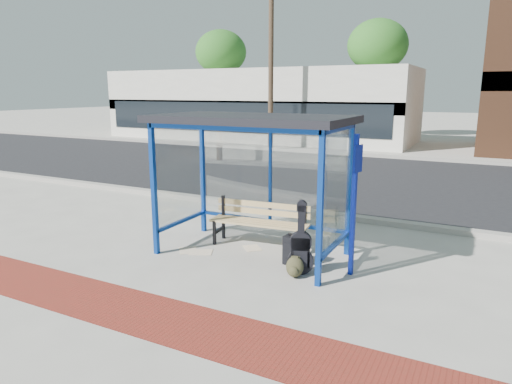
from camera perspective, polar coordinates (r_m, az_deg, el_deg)
The scene contains 19 objects.
ground at distance 8.13m, azimuth -0.56°, elevation -7.71°, with size 120.00×120.00×0.00m, color #B2ADA0.
brick_paver_strip at distance 6.14m, azimuth -12.32°, elevation -14.97°, with size 60.00×1.00×0.01m, color maroon.
curb_near at distance 10.65m, azimuth 6.73°, elevation -2.55°, with size 60.00×0.25×0.12m, color gray.
street_asphalt at distance 15.43m, azimuth 13.40°, elevation 1.68°, with size 60.00×10.00×0.00m, color black.
curb_far at distance 20.35m, azimuth 16.91°, elevation 4.21°, with size 60.00×0.25×0.12m, color gray.
far_sidewalk at distance 22.22m, azimuth 17.81°, elevation 4.66°, with size 60.00×4.00×0.01m, color #B2ADA0.
bus_shelter at distance 7.73m, azimuth -0.34°, elevation 7.01°, with size 3.30×1.80×2.42m.
storefront_white at distance 27.75m, azimuth 0.27°, elevation 10.84°, with size 18.00×6.04×4.00m.
tree_left at distance 33.79m, azimuth -4.41°, elevation 16.96°, with size 3.60×3.60×7.03m.
tree_mid at distance 29.61m, azimuth 14.96°, elevation 17.23°, with size 3.60×3.60×7.03m.
utility_pole_west at distance 22.34m, azimuth 1.88°, elevation 15.84°, with size 1.60×0.24×8.00m.
bench at distance 8.40m, azimuth 0.51°, elevation -3.54°, with size 1.86×0.62×0.86m.
guitar_bag at distance 7.18m, azimuth 5.61°, elevation -7.10°, with size 0.42×0.25×1.12m.
suitcase at distance 7.58m, azimuth 4.66°, elevation -7.32°, with size 0.32×0.23×0.53m.
backpack at distance 7.14m, azimuth 4.85°, elevation -9.38°, with size 0.31×0.29×0.33m.
sign_post at distance 7.05m, azimuth 12.20°, elevation -0.69°, with size 0.10×0.27×2.20m.
newspaper_a at distance 8.38m, azimuth -8.48°, elevation -7.20°, with size 0.39×0.31×0.01m, color white.
newspaper_b at distance 8.25m, azimuth -6.90°, elevation -7.47°, with size 0.40×0.32×0.01m, color white.
newspaper_c at distance 8.40m, azimuth -0.47°, elevation -7.03°, with size 0.36×0.28×0.01m, color white.
Camera 1 is at (3.55, -6.75, 2.81)m, focal length 32.00 mm.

